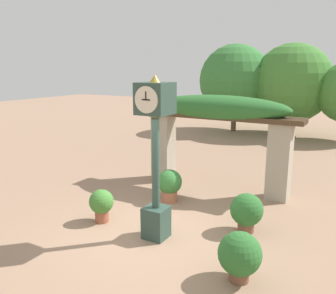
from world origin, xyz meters
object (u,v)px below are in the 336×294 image
(potted_plant_near_left, at_px, (247,211))
(potted_plant_far_right, at_px, (101,203))
(potted_plant_near_right, at_px, (170,184))
(pedestal_clock, at_px, (156,148))
(potted_plant_far_left, at_px, (240,255))

(potted_plant_near_left, bearing_deg, potted_plant_far_right, -159.44)
(potted_plant_near_right, bearing_deg, pedestal_clock, -68.41)
(pedestal_clock, bearing_deg, potted_plant_near_right, 111.59)
(potted_plant_near_left, relative_size, potted_plant_far_right, 1.12)
(potted_plant_far_left, xyz_separation_m, potted_plant_far_right, (-3.50, 0.68, -0.02))
(potted_plant_near_right, relative_size, potted_plant_far_left, 1.01)
(potted_plant_near_right, height_order, potted_plant_far_left, potted_plant_near_right)
(potted_plant_near_left, distance_m, potted_plant_far_left, 1.88)
(pedestal_clock, height_order, potted_plant_near_right, pedestal_clock)
(potted_plant_near_left, height_order, potted_plant_near_right, potted_plant_near_right)
(potted_plant_far_right, bearing_deg, pedestal_clock, -1.66)
(pedestal_clock, relative_size, potted_plant_far_right, 4.35)
(potted_plant_near_left, distance_m, potted_plant_near_right, 2.43)
(potted_plant_near_right, relative_size, potted_plant_far_right, 1.12)
(potted_plant_near_right, xyz_separation_m, potted_plant_far_right, (-0.73, -1.89, -0.04))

